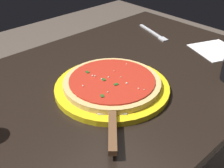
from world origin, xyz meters
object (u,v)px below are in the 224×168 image
Objects in this scene: napkin_folded_right at (216,50)px; pizza at (112,82)px; pizza_server at (112,120)px; fork at (154,33)px; serving_plate at (112,88)px.

pizza is at bearing 171.65° from napkin_folded_right.
pizza_server is (-0.11, -0.11, -0.00)m from pizza.
fork is at bearing 30.33° from pizza_server.
pizza is 1.39× the size of pizza_server.
pizza is 0.16m from pizza_server.
pizza reaches higher than napkin_folded_right.
pizza reaches higher than pizza_server.
fork is at bearing 24.41° from serving_plate.
napkin_folded_right is (0.44, -0.06, -0.02)m from pizza.
pizza_server is at bearing -174.80° from napkin_folded_right.
pizza is at bearing -155.59° from fork.
pizza_server is at bearing -149.67° from fork.
pizza is 0.44m from fork.
serving_plate is 0.16m from pizza_server.
serving_plate is at bearing -1.22° from pizza.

